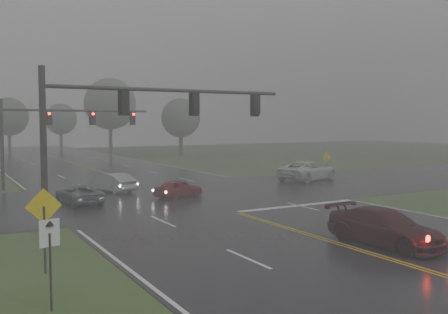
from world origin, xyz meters
TOP-DOWN VIEW (x-y plane):
  - main_road at (0.00, 20.00)m, footprint 18.00×160.00m
  - cross_street at (0.00, 22.00)m, footprint 120.00×14.00m
  - stop_bar at (4.50, 14.40)m, footprint 8.50×0.50m
  - sedan_maroon at (1.47, 4.93)m, footprint 2.58×5.27m
  - sedan_red at (-0.39, 21.05)m, footprint 3.79×2.41m
  - sedan_silver at (-3.43, 25.87)m, footprint 2.61×4.38m
  - car_grey at (-6.82, 21.84)m, footprint 2.38×4.37m
  - pickup_white at (13.51, 24.51)m, footprint 6.62×4.49m
  - signal_gantry_near at (-6.33, 14.02)m, footprint 12.76×0.33m
  - signal_gantry_far at (-6.72, 30.80)m, footprint 11.39×0.34m
  - sign_diamond_west at (-11.30, 7.93)m, footprint 1.20×0.13m
  - sign_arrow_white at (-11.78, 4.38)m, footprint 0.55×0.15m
  - sign_diamond_east at (15.27, 24.12)m, footprint 1.03×0.14m
  - tree_ne_a at (9.80, 69.42)m, footprint 8.25×8.25m
  - tree_n_mid at (-4.46, 76.69)m, footprint 6.12×6.12m
  - tree_e_near at (17.61, 59.48)m, footprint 5.90×5.90m
  - tree_n_far at (5.69, 86.93)m, footprint 5.83×5.83m

SIDE VIEW (x-z plane):
  - main_road at x=0.00m, z-range -0.01..0.01m
  - cross_street at x=0.00m, z-range -0.01..0.01m
  - stop_bar at x=4.50m, z-range 0.00..0.00m
  - sedan_maroon at x=1.47m, z-range -0.74..0.74m
  - sedan_red at x=-0.39m, z-range -0.60..0.60m
  - sedan_silver at x=-3.43m, z-range -0.68..0.68m
  - car_grey at x=-6.82m, z-range -0.58..0.58m
  - pickup_white at x=13.51m, z-range -0.84..0.84m
  - sign_diamond_east at x=15.27m, z-range 0.43..2.93m
  - sign_arrow_white at x=-11.78m, z-range 0.49..2.98m
  - sign_diamond_west at x=-11.30m, z-range 0.50..3.37m
  - signal_gantry_far at x=-6.72m, z-range 1.35..8.12m
  - signal_gantry_near at x=-6.33m, z-range 1.50..9.05m
  - tree_n_far at x=5.69m, z-range 1.34..9.90m
  - tree_e_near at x=17.61m, z-range 1.36..10.03m
  - tree_n_mid at x=-4.46m, z-range 1.42..10.40m
  - tree_ne_a at x=9.80m, z-range 1.92..14.04m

